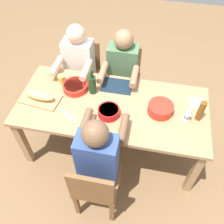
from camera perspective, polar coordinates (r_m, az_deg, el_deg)
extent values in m
plane|color=brown|center=(3.03, 0.00, -7.76)|extent=(8.00, 8.00, 0.00)
cube|color=#A87F56|center=(2.45, 0.00, 1.38)|extent=(1.90, 0.87, 0.04)
cube|color=#A87F56|center=(2.80, -19.97, -6.72)|extent=(0.07, 0.07, 0.70)
cube|color=#A87F56|center=(2.58, 18.56, -13.35)|extent=(0.07, 0.07, 0.70)
cube|color=#A87F56|center=(3.20, -14.50, 4.18)|extent=(0.07, 0.07, 0.70)
cube|color=#A87F56|center=(3.01, 18.35, -0.68)|extent=(0.07, 0.07, 0.70)
cube|color=brown|center=(3.22, -6.82, 8.17)|extent=(0.40, 0.40, 0.03)
cube|color=brown|center=(3.22, -6.27, 13.12)|extent=(0.38, 0.04, 0.40)
cube|color=brown|center=(3.22, -4.38, 2.84)|extent=(0.04, 0.04, 0.42)
cube|color=brown|center=(3.31, -10.10, 3.65)|extent=(0.04, 0.04, 0.42)
cube|color=brown|center=(3.45, -2.98, 6.86)|extent=(0.04, 0.04, 0.42)
cube|color=brown|center=(3.53, -8.40, 7.54)|extent=(0.04, 0.04, 0.42)
cylinder|color=#2D2D38|center=(3.20, -6.18, 2.58)|extent=(0.11, 0.11, 0.45)
cylinder|color=#2D2D38|center=(3.24, -8.90, 2.97)|extent=(0.11, 0.11, 0.45)
cube|color=white|center=(3.00, -7.65, 11.56)|extent=(0.34, 0.20, 0.55)
cylinder|color=beige|center=(2.68, -6.04, 9.73)|extent=(0.07, 0.30, 0.07)
cylinder|color=beige|center=(2.78, -12.90, 10.42)|extent=(0.07, 0.30, 0.07)
sphere|color=beige|center=(2.79, -8.45, 17.55)|extent=(0.21, 0.21, 0.21)
cube|color=brown|center=(2.33, -3.43, -15.66)|extent=(0.40, 0.40, 0.03)
cube|color=brown|center=(2.06, -4.97, -17.64)|extent=(0.38, 0.04, 0.40)
cube|color=brown|center=(2.63, -6.01, -13.70)|extent=(0.04, 0.04, 0.42)
cube|color=brown|center=(2.58, 1.52, -15.10)|extent=(0.04, 0.04, 0.42)
cube|color=brown|center=(2.50, -8.20, -20.47)|extent=(0.04, 0.04, 0.42)
cube|color=brown|center=(2.46, -0.03, -22.14)|extent=(0.04, 0.04, 0.42)
cylinder|color=#2D2D38|center=(2.62, -3.79, -13.01)|extent=(0.11, 0.11, 0.45)
cylinder|color=#2D2D38|center=(2.60, -0.27, -13.66)|extent=(0.11, 0.11, 0.45)
cube|color=#334C8C|center=(2.10, -3.40, -10.89)|extent=(0.34, 0.20, 0.55)
cylinder|color=brown|center=(2.17, -6.22, -2.40)|extent=(0.07, 0.30, 0.07)
cylinder|color=brown|center=(2.12, 2.65, -3.85)|extent=(0.07, 0.30, 0.07)
sphere|color=brown|center=(1.79, -3.94, -5.02)|extent=(0.21, 0.21, 0.21)
cube|color=brown|center=(3.12, 2.48, 6.97)|extent=(0.40, 0.40, 0.03)
cube|color=brown|center=(3.13, 3.19, 12.05)|extent=(0.38, 0.04, 0.40)
cube|color=brown|center=(3.15, 4.86, 1.46)|extent=(0.04, 0.04, 0.42)
cube|color=brown|center=(3.19, -1.19, 2.37)|extent=(0.04, 0.04, 0.42)
cube|color=brown|center=(3.39, 5.69, 5.65)|extent=(0.04, 0.04, 0.42)
cube|color=brown|center=(3.42, 0.02, 6.46)|extent=(0.04, 0.04, 0.42)
cylinder|color=#2D2D38|center=(3.11, 3.11, 1.20)|extent=(0.11, 0.11, 0.45)
cylinder|color=#2D2D38|center=(3.13, 0.22, 1.63)|extent=(0.11, 0.11, 0.45)
cube|color=#4C724C|center=(2.89, 2.46, 10.39)|extent=(0.34, 0.20, 0.55)
cylinder|color=#9E7251|center=(2.59, 5.26, 8.27)|extent=(0.07, 0.30, 0.07)
cylinder|color=#9E7251|center=(2.64, -2.16, 9.27)|extent=(0.07, 0.30, 0.07)
sphere|color=#9E7251|center=(2.67, 2.73, 16.54)|extent=(0.21, 0.21, 0.21)
cylinder|color=red|center=(2.60, -8.55, 5.84)|extent=(0.26, 0.26, 0.07)
cylinder|color=orange|center=(2.58, -8.61, 6.21)|extent=(0.23, 0.23, 0.02)
cylinder|color=red|center=(2.39, 11.24, 0.85)|extent=(0.24, 0.24, 0.10)
cylinder|color=#669E33|center=(2.37, 11.35, 1.35)|extent=(0.21, 0.21, 0.03)
cylinder|color=red|center=(2.33, -0.77, 0.04)|extent=(0.21, 0.21, 0.08)
cylinder|color=#2D7028|center=(2.31, -0.78, 0.45)|extent=(0.18, 0.18, 0.03)
cube|color=tan|center=(2.58, -16.37, 2.93)|extent=(0.42, 0.27, 0.02)
ellipsoid|color=tan|center=(2.55, -16.64, 3.78)|extent=(0.33, 0.15, 0.09)
cylinder|color=#193819|center=(2.50, -4.59, 6.31)|extent=(0.08, 0.08, 0.20)
cylinder|color=#193819|center=(2.41, -4.80, 8.83)|extent=(0.03, 0.03, 0.09)
cylinder|color=brown|center=(2.38, 20.01, 0.25)|extent=(0.06, 0.06, 0.22)
cylinder|color=silver|center=(2.42, 16.84, -1.58)|extent=(0.07, 0.07, 0.01)
cylinder|color=silver|center=(2.39, 17.06, -0.97)|extent=(0.01, 0.01, 0.07)
cone|color=silver|center=(2.33, 17.50, 0.28)|extent=(0.08, 0.08, 0.08)
cylinder|color=gold|center=(2.70, -11.66, 7.59)|extent=(0.08, 0.08, 0.09)
cube|color=silver|center=(2.29, -4.82, -2.75)|extent=(0.02, 0.17, 0.01)
cube|color=#142333|center=(2.63, 1.20, 6.11)|extent=(0.32, 0.23, 0.01)
cube|color=silver|center=(2.38, -10.03, -0.89)|extent=(0.20, 0.15, 0.01)
cube|color=white|center=(2.57, 19.15, 1.84)|extent=(0.15, 0.15, 0.02)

